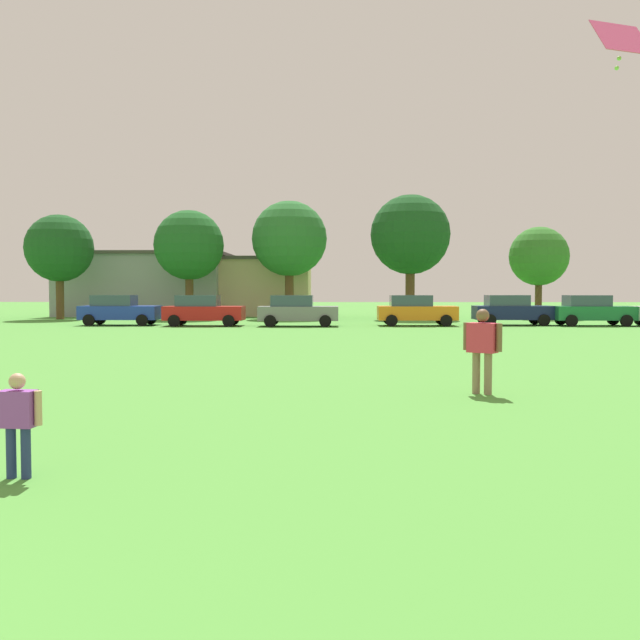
{
  "coord_description": "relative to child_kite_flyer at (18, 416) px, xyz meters",
  "views": [
    {
      "loc": [
        4.66,
        -2.29,
        1.97
      ],
      "look_at": [
        4.39,
        9.87,
        1.45
      ],
      "focal_mm": 39.12,
      "sensor_mm": 36.0,
      "label": 1
    }
  ],
  "objects": [
    {
      "name": "house_right",
      "position": [
        -2.76,
        46.61,
        1.58
      ],
      "size": [
        8.51,
        6.35,
        4.46
      ],
      "color": "beige",
      "rests_on": "ground"
    },
    {
      "name": "parked_car_gray_2",
      "position": [
        1.24,
        30.51,
        0.2
      ],
      "size": [
        4.3,
        2.02,
        1.68
      ],
      "color": "slate",
      "rests_on": "ground"
    },
    {
      "name": "parked_car_blue_0",
      "position": [
        -8.77,
        31.44,
        0.2
      ],
      "size": [
        4.3,
        2.02,
        1.68
      ],
      "color": "#1E38AD",
      "rests_on": "ground"
    },
    {
      "name": "house_left",
      "position": [
        -11.29,
        46.61,
        1.76
      ],
      "size": [
        12.61,
        8.22,
        4.82
      ],
      "color": "#9999A3",
      "rests_on": "ground"
    },
    {
      "name": "parked_car_navy_4",
      "position": [
        13.16,
        31.97,
        0.2
      ],
      "size": [
        4.3,
        2.02,
        1.68
      ],
      "color": "#141E4C",
      "rests_on": "ground"
    },
    {
      "name": "adult_bystander",
      "position": [
        6.09,
        6.03,
        0.3
      ],
      "size": [
        0.65,
        0.54,
        1.61
      ],
      "rotation": [
        0.0,
        0.0,
        2.54
      ],
      "color": "#8C7259",
      "rests_on": "ground"
    },
    {
      "name": "child_kite_flyer",
      "position": [
        0.0,
        0.0,
        0.0
      ],
      "size": [
        0.53,
        0.23,
        1.11
      ],
      "rotation": [
        0.0,
        0.0,
        -0.08
      ],
      "color": "navy",
      "rests_on": "ground"
    },
    {
      "name": "tree_center_left",
      "position": [
        0.12,
        41.24,
        4.84
      ],
      "size": [
        5.22,
        5.22,
        8.13
      ],
      "color": "brown",
      "rests_on": "ground"
    },
    {
      "name": "parked_car_red_1",
      "position": [
        -3.94,
        30.76,
        0.2
      ],
      "size": [
        4.3,
        2.02,
        1.68
      ],
      "color": "red",
      "rests_on": "ground"
    },
    {
      "name": "kite",
      "position": [
        9.92,
        9.36,
        7.1
      ],
      "size": [
        1.5,
        1.05,
        1.17
      ],
      "color": "#F24C8C"
    },
    {
      "name": "tree_right",
      "position": [
        17.36,
        41.31,
        3.61
      ],
      "size": [
        4.06,
        4.06,
        6.32
      ],
      "color": "brown",
      "rests_on": "ground"
    },
    {
      "name": "tree_far_left",
      "position": [
        -15.23,
        39.33,
        4.09
      ],
      "size": [
        4.51,
        4.51,
        7.02
      ],
      "color": "brown",
      "rests_on": "ground"
    },
    {
      "name": "parked_car_green_5",
      "position": [
        17.37,
        31.36,
        0.2
      ],
      "size": [
        4.3,
        2.02,
        1.68
      ],
      "color": "#196B38",
      "rests_on": "ground"
    },
    {
      "name": "ground_plane",
      "position": [
        -1.35,
        25.15,
        -0.66
      ],
      "size": [
        160.0,
        160.0,
        0.0
      ],
      "primitive_type": "plane",
      "color": "#4C9338"
    },
    {
      "name": "parked_car_orange_3",
      "position": [
        7.72,
        31.2,
        0.2
      ],
      "size": [
        4.3,
        2.02,
        1.68
      ],
      "color": "orange",
      "rests_on": "ground"
    },
    {
      "name": "tree_center_right",
      "position": [
        8.41,
        40.48,
        5.04
      ],
      "size": [
        5.41,
        5.41,
        8.44
      ],
      "color": "brown",
      "rests_on": "ground"
    },
    {
      "name": "tree_left",
      "position": [
        -6.63,
        40.11,
        4.33
      ],
      "size": [
        4.74,
        4.74,
        7.38
      ],
      "color": "brown",
      "rests_on": "ground"
    }
  ]
}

